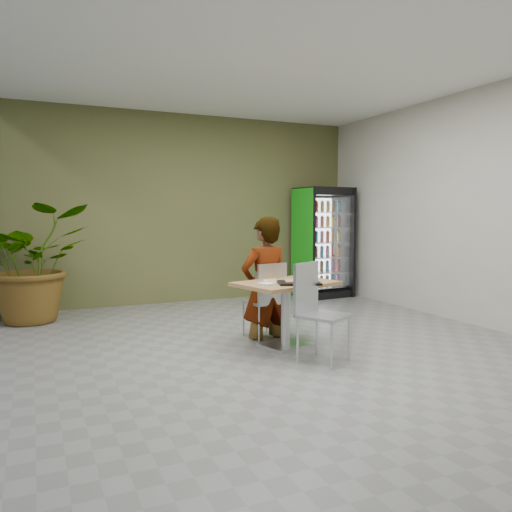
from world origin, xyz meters
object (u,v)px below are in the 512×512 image
at_px(chair_far, 268,294).
at_px(seated_woman, 265,290).
at_px(potted_plant, 33,263).
at_px(dining_table, 286,300).
at_px(soda_cup, 307,274).
at_px(beverage_fridge, 323,242).
at_px(chair_near, 315,304).
at_px(cafeteria_tray, 299,283).

height_order(chair_far, seated_woman, seated_woman).
height_order(chair_far, potted_plant, potted_plant).
height_order(dining_table, soda_cup, soda_cup).
bearing_deg(beverage_fridge, dining_table, -132.85).
distance_m(chair_near, soda_cup, 0.71).
xyz_separation_m(seated_woman, soda_cup, (0.33, -0.44, 0.23)).
bearing_deg(beverage_fridge, chair_near, -127.39).
relative_size(chair_far, chair_near, 0.91).
bearing_deg(seated_woman, soda_cup, 117.61).
relative_size(seated_woman, beverage_fridge, 0.90).
bearing_deg(chair_far, soda_cup, 119.31).
bearing_deg(chair_near, beverage_fridge, 28.09).
bearing_deg(chair_near, soda_cup, 38.02).
bearing_deg(cafeteria_tray, chair_far, 96.27).
bearing_deg(beverage_fridge, soda_cup, -129.34).
xyz_separation_m(chair_near, seated_woman, (-0.07, 1.07, -0.00)).
distance_m(soda_cup, cafeteria_tray, 0.36).
xyz_separation_m(chair_near, cafeteria_tray, (0.02, 0.37, 0.17)).
relative_size(chair_far, soda_cup, 5.98).
distance_m(seated_woman, soda_cup, 0.60).
relative_size(chair_far, seated_woman, 0.52).
relative_size(dining_table, cafeteria_tray, 2.70).
distance_m(dining_table, beverage_fridge, 3.66).
xyz_separation_m(cafeteria_tray, beverage_fridge, (2.20, 3.06, 0.23)).
relative_size(chair_far, potted_plant, 0.56).
height_order(soda_cup, beverage_fridge, beverage_fridge).
xyz_separation_m(chair_near, potted_plant, (-2.64, 3.26, 0.24)).
bearing_deg(dining_table, potted_plant, 134.20).
distance_m(chair_far, cafeteria_tray, 0.69).
bearing_deg(potted_plant, seated_woman, -40.48).
relative_size(dining_table, soda_cup, 7.91).
distance_m(dining_table, chair_far, 0.44).
xyz_separation_m(chair_far, potted_plant, (-2.59, 2.24, 0.29)).
bearing_deg(soda_cup, potted_plant, 137.74).
height_order(soda_cup, cafeteria_tray, soda_cup).
relative_size(chair_near, beverage_fridge, 0.51).
bearing_deg(soda_cup, cafeteria_tray, -134.42).
distance_m(dining_table, chair_near, 0.58).
bearing_deg(seated_woman, beverage_fridge, -143.30).
distance_m(chair_far, chair_near, 1.02).
distance_m(chair_near, potted_plant, 4.20).
bearing_deg(dining_table, soda_cup, 7.62).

